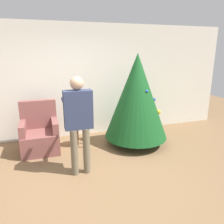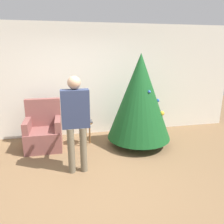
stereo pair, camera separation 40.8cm
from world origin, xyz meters
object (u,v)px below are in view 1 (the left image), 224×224
person_standing (79,117)px  side_stool (82,128)px  christmas_tree (137,96)px  armchair (40,135)px

person_standing → side_stool: size_ratio=3.11×
christmas_tree → side_stool: size_ratio=3.76×
side_stool → armchair: bearing=176.2°
armchair → side_stool: size_ratio=1.94×
christmas_tree → armchair: size_ratio=1.94×
side_stool → christmas_tree: bearing=-11.4°
christmas_tree → person_standing: christmas_tree is taller
side_stool → person_standing: bearing=-102.7°
armchair → christmas_tree: bearing=-8.1°
christmas_tree → armchair: christmas_tree is taller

